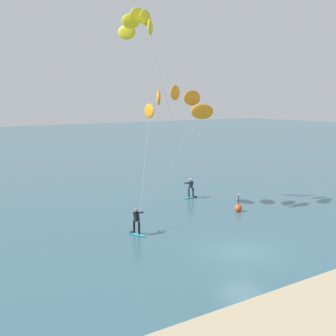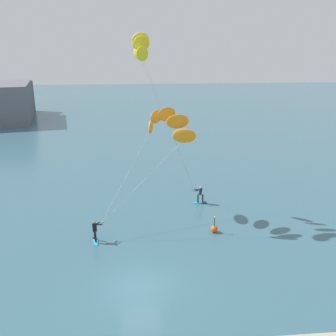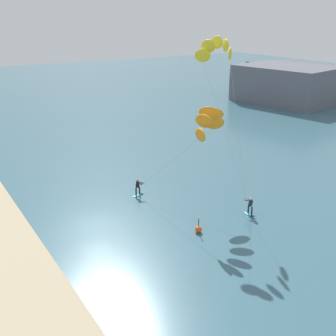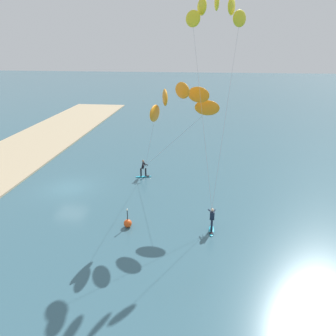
{
  "view_description": "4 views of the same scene",
  "coord_description": "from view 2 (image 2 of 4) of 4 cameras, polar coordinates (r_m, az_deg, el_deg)",
  "views": [
    {
      "loc": [
        -16.62,
        -17.11,
        8.39
      ],
      "look_at": [
        -0.12,
        7.08,
        3.77
      ],
      "focal_mm": 47.51,
      "sensor_mm": 36.0,
      "label": 1
    },
    {
      "loc": [
        -0.04,
        -19.31,
        14.1
      ],
      "look_at": [
        2.37,
        7.69,
        5.05
      ],
      "focal_mm": 40.11,
      "sensor_mm": 36.0,
      "label": 2
    },
    {
      "loc": [
        30.45,
        -11.76,
        16.77
      ],
      "look_at": [
        -0.87,
        7.92,
        3.21
      ],
      "focal_mm": 45.45,
      "sensor_mm": 36.0,
      "label": 3
    },
    {
      "loc": [
        25.73,
        11.66,
        11.87
      ],
      "look_at": [
        1.12,
        8.78,
        2.63
      ],
      "focal_mm": 36.25,
      "sensor_mm": 36.0,
      "label": 4
    }
  ],
  "objects": [
    {
      "name": "marker_buoy",
      "position": [
        29.94,
        7.03,
        -9.15
      ],
      "size": [
        0.56,
        0.56,
        1.38
      ],
      "color": "#EA5119",
      "rests_on": "ground"
    },
    {
      "name": "kitesurfer_nearshore",
      "position": [
        31.34,
        -3.62,
        16.68
      ],
      "size": [
        6.69,
        4.31,
        14.91
      ],
      "color": "#23ADD1",
      "rests_on": "ground"
    },
    {
      "name": "ground_plane",
      "position": [
        23.91,
        -4.22,
        -17.74
      ],
      "size": [
        240.0,
        240.0,
        0.0
      ],
      "primitive_type": "plane",
      "color": "#386070"
    },
    {
      "name": "kitesurfer_mid_water",
      "position": [
        29.83,
        -0.63,
        6.26
      ],
      "size": [
        8.16,
        7.37,
        9.34
      ],
      "color": "#23ADD1",
      "rests_on": "ground"
    }
  ]
}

